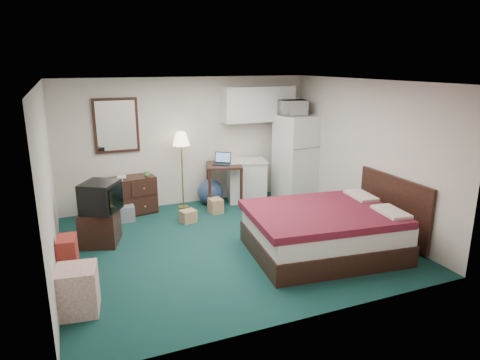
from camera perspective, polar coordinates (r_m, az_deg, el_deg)
name	(u,v)px	position (r m, az deg, el deg)	size (l,w,h in m)	color
floor	(229,243)	(6.84, -1.45, -8.41)	(5.00, 4.50, 0.01)	#102D2D
ceiling	(228,82)	(6.27, -1.61, 12.99)	(5.00, 4.50, 0.01)	silver
walls	(229,166)	(6.44, -1.53, 1.81)	(5.01, 4.51, 2.50)	silver
mirror	(116,125)	(8.19, -16.18, 7.00)	(0.80, 0.06, 1.00)	white
upper_cabinets	(259,104)	(8.78, 2.50, 10.08)	(1.50, 0.35, 0.70)	silver
headboard	(393,207)	(7.20, 19.75, -3.43)	(0.06, 1.56, 1.00)	black
dresser	(127,196)	(8.25, -14.84, -2.11)	(1.04, 0.47, 0.71)	black
floor_lamp	(182,171)	(8.32, -7.72, 1.25)	(0.32, 0.32, 1.50)	gold
desk	(224,185)	(8.47, -2.13, -0.65)	(0.67, 0.67, 0.84)	black
exercise_ball	(210,192)	(8.59, -3.96, -1.59)	(0.51, 0.51, 0.51)	navy
kitchen_counter	(246,181)	(8.77, 0.84, -0.16)	(0.75, 0.57, 0.82)	silver
fridge	(296,157)	(8.91, 7.44, 3.01)	(0.72, 0.72, 1.74)	silver
bed	(323,232)	(6.51, 11.06, -6.77)	(2.11, 1.64, 0.67)	#4E0618
tv_stand	(100,227)	(7.09, -18.16, -5.97)	(0.54, 0.59, 0.54)	black
suitcase	(68,259)	(6.06, -21.90, -9.77)	(0.23, 0.37, 0.60)	maroon
retail_box	(78,290)	(5.32, -20.85, -13.57)	(0.44, 0.44, 0.55)	white
file_bin	(123,213)	(8.00, -15.35, -4.32)	(0.40, 0.30, 0.28)	gray
cardboard_box_a	(188,216)	(7.71, -6.92, -4.82)	(0.26, 0.22, 0.22)	#A17F61
cardboard_box_b	(216,206)	(8.14, -3.28, -3.43)	(0.23, 0.27, 0.27)	#A17F61
laptop	(221,159)	(8.30, -2.48, 2.81)	(0.32, 0.26, 0.22)	black
crt_tv	(100,197)	(6.88, -18.11, -2.16)	(0.51, 0.55, 0.47)	black
microwave	(292,106)	(8.72, 7.01, 9.78)	(0.55, 0.30, 0.37)	silver
book_a	(114,175)	(7.98, -16.51, 0.60)	(0.15, 0.02, 0.21)	#A17F61
book_b	(116,172)	(8.16, -16.15, 1.01)	(0.17, 0.02, 0.23)	#A17F61
mug	(147,174)	(8.12, -12.34, 0.80)	(0.12, 0.09, 0.12)	#599447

